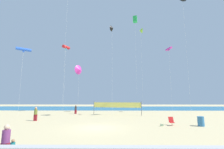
% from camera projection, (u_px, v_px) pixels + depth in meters
% --- Properties ---
extents(ground_plane, '(120.00, 120.00, 0.00)m').
position_uv_depth(ground_plane, '(96.00, 128.00, 15.31)').
color(ground_plane, '#D1BC89').
extents(ocean_band, '(120.00, 20.00, 0.01)m').
position_uv_depth(ocean_band, '(108.00, 108.00, 47.06)').
color(ocean_band, '#1E6B99').
rests_on(ocean_band, ground).
extents(mother_figure, '(0.37, 0.37, 1.60)m').
position_uv_depth(mother_figure, '(6.00, 140.00, 7.58)').
color(mother_figure, maroon).
rests_on(mother_figure, ground).
extents(toddler_figure, '(0.21, 0.21, 0.92)m').
position_uv_depth(toddler_figure, '(12.00, 148.00, 7.46)').
color(toddler_figure, '#99B28C').
rests_on(toddler_figure, ground).
extents(beachgoer_charcoal_shirt, '(0.38, 0.38, 1.65)m').
position_uv_depth(beachgoer_charcoal_shirt, '(76.00, 109.00, 29.36)').
color(beachgoer_charcoal_shirt, maroon).
rests_on(beachgoer_charcoal_shirt, ground).
extents(beachgoer_olive_shirt, '(0.40, 0.40, 1.76)m').
position_uv_depth(beachgoer_olive_shirt, '(36.00, 113.00, 20.28)').
color(beachgoer_olive_shirt, maroon).
rests_on(beachgoer_olive_shirt, ground).
extents(folding_beach_chair, '(0.52, 0.65, 0.89)m').
position_uv_depth(folding_beach_chair, '(171.00, 121.00, 16.75)').
color(folding_beach_chair, red).
rests_on(folding_beach_chair, ground).
extents(trash_barrel, '(0.65, 0.65, 0.99)m').
position_uv_depth(trash_barrel, '(201.00, 121.00, 16.28)').
color(trash_barrel, teal).
rests_on(trash_barrel, ground).
extents(volleyball_net, '(8.45, 1.84, 2.40)m').
position_uv_depth(volleyball_net, '(117.00, 105.00, 27.61)').
color(volleyball_net, '#4C4C51').
rests_on(volleyball_net, ground).
extents(beach_handbag, '(0.29, 0.15, 0.23)m').
position_uv_depth(beach_handbag, '(162.00, 125.00, 16.25)').
color(beach_handbag, '#99B28C').
rests_on(beach_handbag, ground).
extents(kite_green_box, '(1.01, 1.01, 20.27)m').
position_uv_depth(kite_green_box, '(135.00, 19.00, 33.30)').
color(kite_green_box, silver).
rests_on(kite_green_box, ground).
extents(kite_magenta_tube, '(0.89, 1.91, 13.62)m').
position_uv_depth(kite_magenta_tube, '(169.00, 49.00, 33.30)').
color(kite_magenta_tube, silver).
rests_on(kite_magenta_tube, ground).
extents(kite_black_delta, '(0.80, 1.04, 14.74)m').
position_uv_depth(kite_black_delta, '(112.00, 29.00, 25.53)').
color(kite_black_delta, silver).
rests_on(kite_black_delta, ground).
extents(kite_blue_tube, '(2.17, 1.81, 11.37)m').
position_uv_depth(kite_blue_tube, '(24.00, 50.00, 26.45)').
color(kite_blue_tube, silver).
rests_on(kite_blue_tube, ground).
extents(kite_magenta_delta, '(1.23, 1.57, 8.52)m').
position_uv_depth(kite_magenta_delta, '(79.00, 70.00, 26.56)').
color(kite_magenta_delta, silver).
rests_on(kite_magenta_delta, ground).
extents(kite_lime_delta, '(0.52, 0.95, 15.04)m').
position_uv_depth(kite_lime_delta, '(141.00, 31.00, 27.17)').
color(kite_lime_delta, silver).
rests_on(kite_lime_delta, ground).
extents(kite_red_tube, '(1.49, 1.93, 14.85)m').
position_uv_depth(kite_red_tube, '(66.00, 47.00, 35.67)').
color(kite_red_tube, silver).
rests_on(kite_red_tube, ground).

